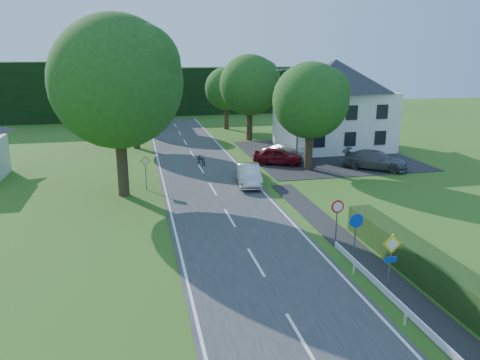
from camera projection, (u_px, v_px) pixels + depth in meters
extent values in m
cube|color=#333335|center=(223.00, 207.00, 28.75)|extent=(7.00, 80.00, 0.04)
cube|color=black|center=(324.00, 155.00, 43.51)|extent=(14.00, 16.00, 0.04)
cube|color=white|center=(170.00, 211.00, 28.06)|extent=(0.12, 80.00, 0.01)
cube|color=white|center=(274.00, 203.00, 29.43)|extent=(0.12, 80.00, 0.01)
cube|color=black|center=(219.00, 90.00, 72.82)|extent=(30.00, 5.00, 7.00)
cube|color=white|center=(333.00, 120.00, 46.02)|extent=(10.00, 8.00, 5.60)
pyramid|color=#27282D|center=(335.00, 75.00, 44.88)|extent=(10.60, 8.40, 3.00)
cylinder|color=slate|center=(298.00, 117.00, 38.84)|extent=(0.16, 0.16, 8.00)
cylinder|color=slate|center=(290.00, 69.00, 37.64)|extent=(1.70, 0.10, 0.10)
cube|color=slate|center=(279.00, 70.00, 37.46)|extent=(0.50, 0.18, 0.12)
cylinder|color=slate|center=(390.00, 267.00, 18.04)|extent=(0.07, 0.07, 2.40)
cube|color=yellow|center=(392.00, 244.00, 17.75)|extent=(0.78, 0.04, 0.78)
cube|color=white|center=(392.00, 244.00, 17.75)|extent=(0.57, 0.05, 0.57)
cube|color=#0C3FBF|center=(391.00, 259.00, 17.92)|extent=(0.50, 0.04, 0.22)
cylinder|color=slate|center=(355.00, 240.00, 20.89)|extent=(0.07, 0.07, 2.20)
cylinder|color=#0C3FBF|center=(356.00, 221.00, 20.62)|extent=(0.64, 0.04, 0.64)
cylinder|color=slate|center=(336.00, 225.00, 22.78)|extent=(0.07, 0.07, 2.20)
cylinder|color=red|center=(338.00, 207.00, 22.50)|extent=(0.64, 0.04, 0.64)
cylinder|color=white|center=(338.00, 207.00, 22.48)|extent=(0.48, 0.04, 0.48)
cylinder|color=slate|center=(146.00, 174.00, 32.23)|extent=(0.07, 0.07, 2.20)
cube|color=yellow|center=(145.00, 161.00, 31.95)|extent=(0.78, 0.04, 0.78)
cube|color=white|center=(145.00, 161.00, 31.95)|extent=(0.57, 0.05, 0.57)
imported|color=silver|center=(249.00, 175.00, 33.41)|extent=(2.12, 4.60, 1.46)
imported|color=black|center=(201.00, 159.00, 39.58)|extent=(0.97, 1.92, 0.96)
imported|color=maroon|center=(278.00, 156.00, 39.57)|extent=(4.47, 3.28, 1.42)
imported|color=silver|center=(287.00, 153.00, 40.81)|extent=(4.28, 1.78, 1.38)
imported|color=#58565C|center=(376.00, 160.00, 37.96)|extent=(5.27, 4.89, 1.49)
imported|color=#9FA0A6|center=(376.00, 145.00, 44.69)|extent=(4.52, 2.16, 1.24)
imported|color=#BC340F|center=(297.00, 142.00, 44.18)|extent=(2.44, 2.47, 1.94)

